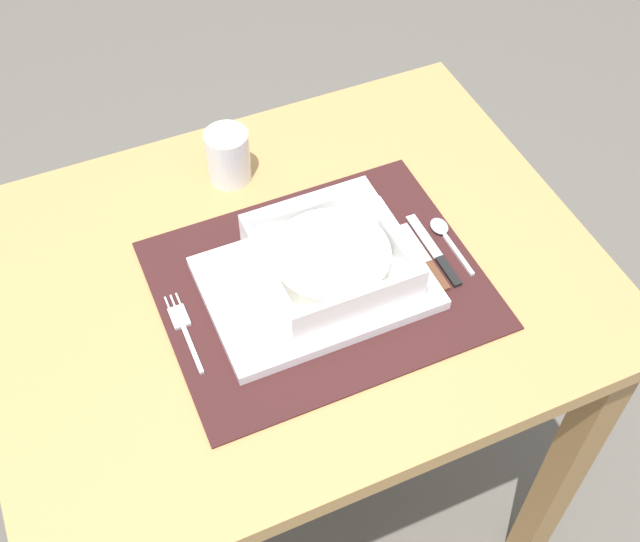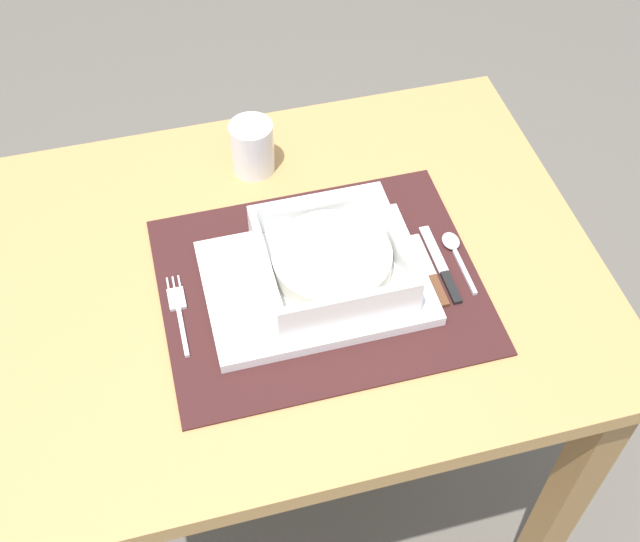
% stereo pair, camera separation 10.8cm
% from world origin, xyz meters
% --- Properties ---
extents(ground_plane, '(6.00, 6.00, 0.00)m').
position_xyz_m(ground_plane, '(0.00, 0.00, 0.00)').
color(ground_plane, '#59544C').
extents(dining_table, '(0.84, 0.65, 0.76)m').
position_xyz_m(dining_table, '(0.00, 0.00, 0.63)').
color(dining_table, '#B2844C').
rests_on(dining_table, ground).
extents(placemat, '(0.43, 0.35, 0.00)m').
position_xyz_m(placemat, '(0.03, -0.04, 0.76)').
color(placemat, '#381919').
rests_on(placemat, dining_table).
extents(serving_plate, '(0.29, 0.21, 0.02)m').
position_xyz_m(serving_plate, '(0.02, -0.04, 0.77)').
color(serving_plate, white).
rests_on(serving_plate, placemat).
extents(porridge_bowl, '(0.19, 0.19, 0.06)m').
position_xyz_m(porridge_bowl, '(0.05, -0.04, 0.80)').
color(porridge_bowl, white).
rests_on(porridge_bowl, serving_plate).
extents(fork, '(0.02, 0.13, 0.00)m').
position_xyz_m(fork, '(-0.16, -0.04, 0.76)').
color(fork, silver).
rests_on(fork, placemat).
extents(spoon, '(0.02, 0.11, 0.01)m').
position_xyz_m(spoon, '(0.22, -0.03, 0.77)').
color(spoon, silver).
rests_on(spoon, placemat).
extents(butter_knife, '(0.01, 0.14, 0.01)m').
position_xyz_m(butter_knife, '(0.20, -0.06, 0.76)').
color(butter_knife, black).
rests_on(butter_knife, placemat).
extents(bread_knife, '(0.01, 0.13, 0.01)m').
position_xyz_m(bread_knife, '(0.18, -0.06, 0.76)').
color(bread_knife, '#59331E').
rests_on(bread_knife, placemat).
extents(drinking_glass, '(0.06, 0.06, 0.08)m').
position_xyz_m(drinking_glass, '(-0.01, 0.21, 0.80)').
color(drinking_glass, white).
rests_on(drinking_glass, dining_table).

